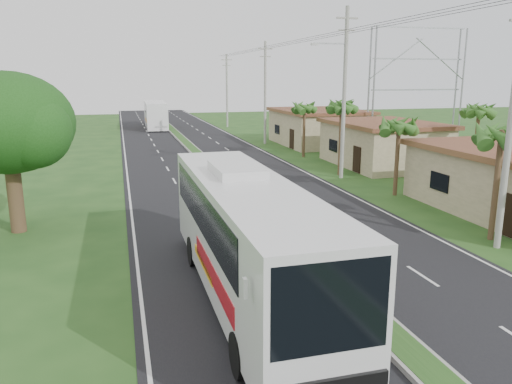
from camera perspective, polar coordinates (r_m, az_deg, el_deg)
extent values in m
plane|color=#21471A|center=(18.18, 9.09, -10.62)|extent=(180.00, 180.00, 0.00)
cube|color=black|center=(36.53, -3.85, 1.56)|extent=(14.00, 160.00, 0.02)
cube|color=gray|center=(36.52, -3.85, 1.69)|extent=(1.20, 160.00, 0.17)
cube|color=#21471A|center=(36.50, -3.85, 1.82)|extent=(0.95, 160.00, 0.02)
cube|color=silver|center=(35.85, -14.40, 0.94)|extent=(0.12, 160.00, 0.01)
cube|color=silver|center=(38.40, 6.00, 2.06)|extent=(0.12, 160.00, 0.01)
cube|color=#998C67|center=(43.03, 14.22, 5.17)|extent=(7.00, 10.00, 3.35)
cube|color=#53231D|center=(42.83, 14.35, 7.60)|extent=(7.60, 10.60, 0.32)
cube|color=#998C67|center=(55.55, 7.12, 7.22)|extent=(8.00, 11.00, 3.50)
cube|color=#53231D|center=(55.39, 7.18, 9.19)|extent=(8.60, 11.60, 0.32)
cylinder|color=#473321|center=(24.66, 25.75, 0.62)|extent=(0.26, 0.26, 5.00)
cylinder|color=#473321|center=(32.10, 15.81, 3.66)|extent=(0.26, 0.26, 4.60)
cylinder|color=#473321|center=(37.89, 9.62, 5.93)|extent=(0.26, 0.26, 5.40)
cylinder|color=#473321|center=(46.36, 5.50, 6.94)|extent=(0.26, 0.26, 4.80)
cylinder|color=#473321|center=(39.13, 23.83, 5.09)|extent=(0.26, 0.26, 5.20)
cylinder|color=#473321|center=(26.12, -25.85, 0.12)|extent=(0.70, 0.70, 4.00)
ellipsoid|color=#174011|center=(25.67, -26.56, 7.10)|extent=(6.00, 6.00, 4.68)
sphere|color=#174011|center=(24.51, -24.16, 6.40)|extent=(3.40, 3.40, 3.40)
cylinder|color=gray|center=(23.19, 27.14, 7.30)|extent=(0.28, 0.28, 11.00)
cylinder|color=gray|center=(36.61, 10.05, 10.86)|extent=(0.28, 0.28, 12.00)
cube|color=gray|center=(36.80, 10.39, 18.98)|extent=(1.60, 0.12, 0.12)
cube|color=gray|center=(36.72, 10.33, 17.74)|extent=(1.20, 0.10, 0.10)
cube|color=gray|center=(36.16, 8.48, 16.45)|extent=(2.40, 0.10, 0.10)
cylinder|color=gray|center=(55.37, 1.05, 11.19)|extent=(0.28, 0.28, 11.00)
cube|color=gray|center=(55.42, 1.08, 16.05)|extent=(1.60, 0.12, 0.12)
cube|color=gray|center=(55.39, 1.07, 15.22)|extent=(1.20, 0.10, 0.10)
cylinder|color=gray|center=(74.78, -3.34, 11.44)|extent=(0.28, 0.28, 10.50)
cube|color=gray|center=(74.79, -3.39, 14.85)|extent=(1.60, 0.12, 0.12)
cube|color=gray|center=(74.77, -3.38, 14.24)|extent=(1.20, 0.10, 0.10)
cylinder|color=gray|center=(50.70, 13.30, 11.25)|extent=(0.18, 0.18, 12.00)
cylinder|color=gray|center=(56.14, 22.48, 10.76)|extent=(0.18, 0.18, 12.00)
cylinder|color=gray|center=(51.58, 12.77, 11.30)|extent=(0.18, 0.18, 12.00)
cylinder|color=gray|center=(56.94, 21.86, 10.83)|extent=(0.18, 0.18, 12.00)
cube|color=gray|center=(53.67, 17.83, 11.06)|extent=(10.00, 0.14, 0.14)
cube|color=gray|center=(53.69, 18.06, 14.26)|extent=(10.00, 0.14, 0.14)
cube|color=gray|center=(53.87, 18.29, 17.44)|extent=(10.00, 0.14, 0.14)
cube|color=silver|center=(16.21, -1.06, -4.91)|extent=(2.82, 13.34, 3.50)
cube|color=black|center=(16.61, -1.65, -1.70)|extent=(2.86, 10.67, 1.40)
cube|color=black|center=(10.18, 8.47, -12.89)|extent=(2.50, 0.15, 1.96)
cube|color=#A20D17|center=(15.24, 0.21, -8.90)|extent=(2.84, 5.79, 0.61)
cube|color=yellow|center=(16.84, -1.34, -7.75)|extent=(2.84, 3.34, 0.28)
cube|color=silver|center=(17.00, -2.21, 2.56)|extent=(1.56, 2.67, 0.31)
cylinder|color=black|center=(12.88, -1.80, -18.12)|extent=(0.36, 1.16, 1.16)
cylinder|color=black|center=(13.60, 8.98, -16.46)|extent=(0.36, 1.16, 1.16)
cylinder|color=black|center=(19.83, -7.17, -6.72)|extent=(0.36, 1.16, 1.16)
cylinder|color=black|center=(20.30, -0.11, -6.14)|extent=(0.36, 1.16, 1.16)
cube|color=white|center=(74.77, -11.43, 8.69)|extent=(3.11, 12.97, 3.59)
cube|color=black|center=(75.26, -11.49, 9.54)|extent=(3.08, 9.60, 1.22)
cube|color=orange|center=(73.70, -11.36, 8.10)|extent=(3.00, 6.24, 0.39)
cylinder|color=black|center=(69.53, -12.19, 7.17)|extent=(0.36, 1.08, 1.08)
cylinder|color=black|center=(69.65, -10.14, 7.27)|extent=(0.36, 1.08, 1.08)
cylinder|color=black|center=(79.58, -12.45, 7.86)|extent=(0.36, 1.08, 1.08)
cylinder|color=black|center=(79.69, -10.66, 7.94)|extent=(0.36, 1.08, 1.08)
imported|color=black|center=(24.51, -2.01, -2.87)|extent=(1.86, 1.08, 1.08)
imported|color=maroon|center=(24.27, -2.03, -0.80)|extent=(0.76, 0.63, 1.80)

